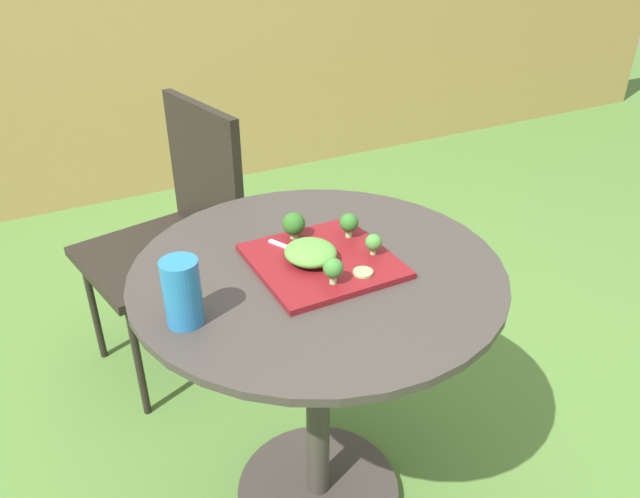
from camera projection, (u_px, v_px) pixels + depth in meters
ground_plane at (318, 496)px, 1.68m from camera, size 12.00×12.00×0.00m
bamboo_fence at (115, 85)px, 3.12m from camera, size 8.00×0.08×1.22m
patio_table at (318, 373)px, 1.46m from camera, size 0.81×0.81×0.75m
patio_chair at (178, 223)px, 1.97m from camera, size 0.52×0.52×0.90m
salad_plate at (322, 261)px, 1.31m from camera, size 0.29×0.29×0.01m
drinking_glass at (183, 296)px, 1.11m from camera, size 0.07×0.07×0.13m
fork at (302, 253)px, 1.33m from camera, size 0.08×0.15×0.00m
lettuce_mound at (311, 252)px, 1.29m from camera, size 0.11×0.12×0.04m
broccoli_floret_0 at (333, 269)px, 1.21m from camera, size 0.04×0.04×0.06m
broccoli_floret_1 at (374, 243)px, 1.31m from camera, size 0.04×0.04×0.05m
broccoli_floret_2 at (349, 223)px, 1.38m from camera, size 0.04×0.04×0.06m
broccoli_floret_3 at (292, 225)px, 1.37m from camera, size 0.05×0.05×0.06m
cucumber_slice_0 at (363, 272)px, 1.26m from camera, size 0.04×0.04×0.01m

